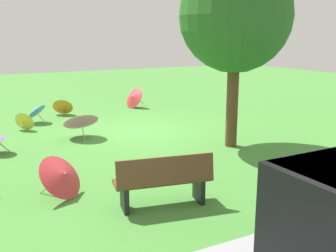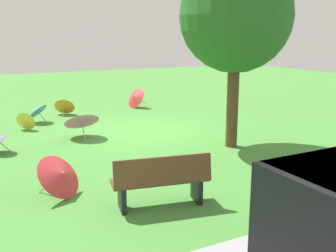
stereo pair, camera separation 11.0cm
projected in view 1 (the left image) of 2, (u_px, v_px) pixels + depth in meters
The scene contains 9 objects.
ground at pixel (143, 132), 11.51m from camera, with size 40.00×40.00×0.00m, color #478C38.
park_bench at pixel (164, 180), 6.39m from camera, with size 1.66×0.78×0.90m.
shade_tree at pixel (235, 17), 9.35m from camera, with size 2.69×2.69×4.55m.
parasol_blue_0 at pixel (35, 110), 12.56m from camera, with size 0.90×0.91×0.69m.
parasol_red_0 at pixel (133, 97), 15.20m from camera, with size 0.88×0.96×0.82m.
parasol_red_1 at pixel (63, 175), 6.76m from camera, with size 1.06×1.02×0.79m.
parasol_orange_1 at pixel (63, 106), 13.89m from camera, with size 0.86×0.78×0.64m.
parasol_pink_0 at pixel (80, 119), 10.73m from camera, with size 0.96×0.89×0.85m.
parasol_yellow_2 at pixel (25, 120), 11.65m from camera, with size 0.65×0.60×0.59m.
Camera 1 is at (4.64, 10.18, 2.78)m, focal length 42.10 mm.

